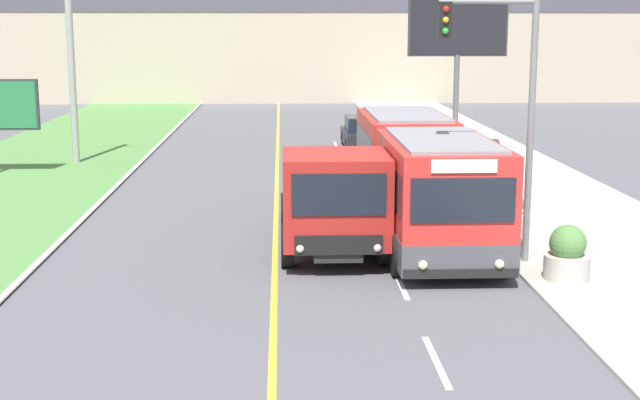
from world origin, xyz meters
The scene contains 10 objects.
city_bus centered at (3.96, 17.57, 1.49)m, with size 2.67×11.62×2.94m.
dump_truck centered at (1.43, 14.93, 1.33)m, with size 2.56×6.61×2.63m.
car_distant centered at (3.94, 34.44, 0.69)m, with size 1.80×4.30×1.45m.
utility_pole_far centered at (-8.25, 30.35, 4.64)m, with size 1.80×0.28×9.17m.
traffic_light_mast centered at (5.30, 13.92, 4.09)m, with size 2.28×0.32×6.46m.
billboard_large centered at (7.82, 32.48, 5.42)m, with size 4.31×0.24×7.18m.
planter_round_near centered at (6.40, 12.36, 0.61)m, with size 1.00×1.00×1.21m.
planter_round_second centered at (6.20, 16.71, 0.62)m, with size 1.02×1.02×1.22m.
planter_round_third centered at (6.22, 21.06, 0.59)m, with size 0.93×0.93×1.16m.
planter_round_far centered at (6.22, 25.40, 0.58)m, with size 0.92×0.92×1.14m.
Camera 1 is at (0.18, -6.24, 5.53)m, focal length 50.00 mm.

